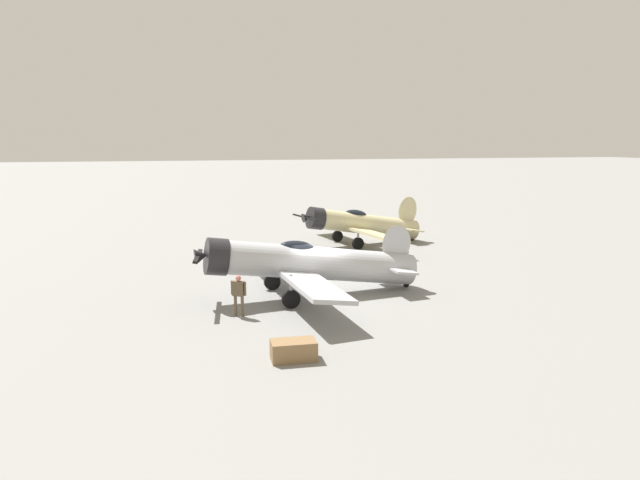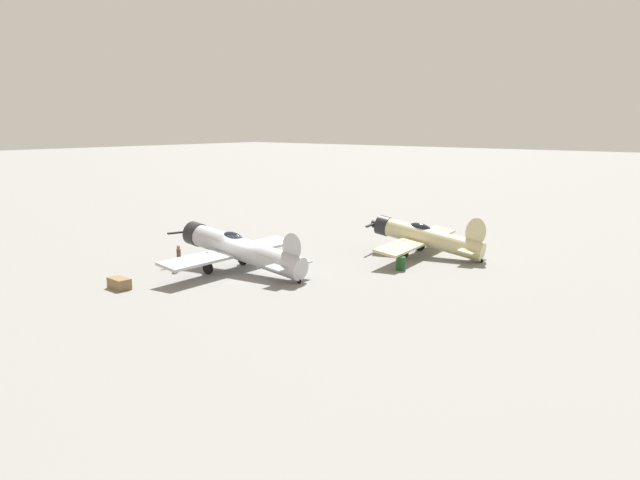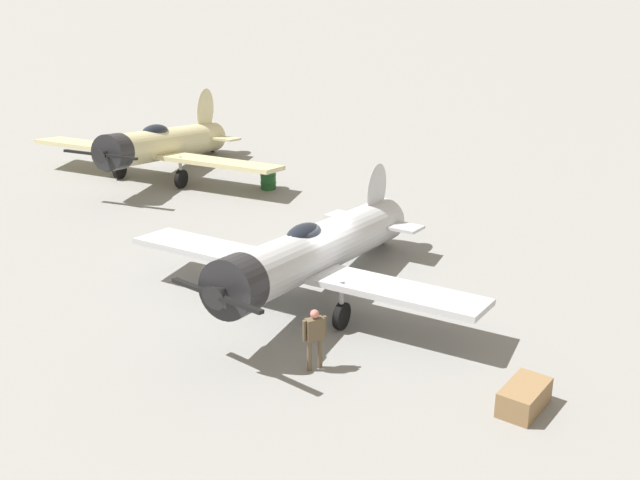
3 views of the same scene
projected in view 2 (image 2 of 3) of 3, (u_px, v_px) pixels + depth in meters
ground_plane at (245, 273)px, 41.35m from camera, size 400.00×400.00×0.00m
airplane_foreground at (238, 249)px, 41.36m from camera, size 10.68×11.42×3.22m
airplane_mid_apron at (424, 237)px, 46.30m from camera, size 9.33×11.92×3.31m
ground_crew_mechanic at (179, 255)px, 41.90m from camera, size 0.58×0.45×1.73m
equipment_crate at (119, 283)px, 37.36m from camera, size 1.54×0.95×0.65m
fuel_drum at (401, 263)px, 42.04m from camera, size 0.69×0.69×0.92m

